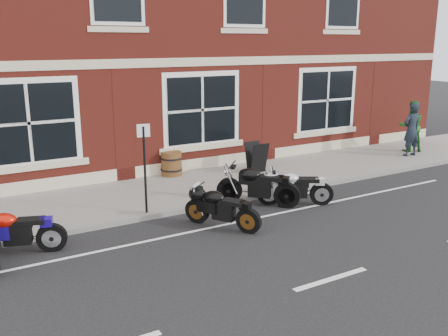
{
  "coord_description": "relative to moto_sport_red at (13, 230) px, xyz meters",
  "views": [
    {
      "loc": [
        -5.6,
        -8.85,
        4.0
      ],
      "look_at": [
        0.56,
        1.6,
        0.9
      ],
      "focal_mm": 40.0,
      "sensor_mm": 36.0,
      "label": 1
    }
  ],
  "objects": [
    {
      "name": "ground",
      "position": [
        4.54,
        -0.93,
        -0.49
      ],
      "size": [
        80.0,
        80.0,
        0.0
      ],
      "primitive_type": "plane",
      "color": "black",
      "rests_on": "ground"
    },
    {
      "name": "barrel_planter",
      "position": [
        4.88,
        3.37,
        -0.02
      ],
      "size": [
        0.64,
        0.64,
        0.71
      ],
      "color": "#523C15",
      "rests_on": "sidewalk"
    },
    {
      "name": "moto_sport_black",
      "position": [
        4.15,
        -0.81,
        -0.01
      ],
      "size": [
        1.04,
        1.67,
        0.84
      ],
      "rotation": [
        0.0,
        0.0,
        0.53
      ],
      "color": "black",
      "rests_on": "ground"
    },
    {
      "name": "moto_naked_black",
      "position": [
        5.7,
        0.11,
        0.06
      ],
      "size": [
        1.54,
        1.65,
        0.96
      ],
      "rotation": [
        0.0,
        0.0,
        0.75
      ],
      "color": "black",
      "rests_on": "ground"
    },
    {
      "name": "pedestrian_left",
      "position": [
        13.12,
        1.55,
        0.55
      ],
      "size": [
        0.71,
        0.5,
        1.85
      ],
      "primitive_type": "imported",
      "rotation": [
        0.0,
        0.0,
        3.06
      ],
      "color": "black",
      "rests_on": "sidewalk"
    },
    {
      "name": "kerb",
      "position": [
        4.54,
        0.49,
        -0.43
      ],
      "size": [
        30.0,
        0.16,
        0.12
      ],
      "primitive_type": "cube",
      "color": "slate",
      "rests_on": "ground"
    },
    {
      "name": "pedestrian_right",
      "position": [
        13.72,
        2.07,
        0.54
      ],
      "size": [
        1.09,
        0.99,
        1.82
      ],
      "primitive_type": "imported",
      "rotation": [
        0.0,
        0.0,
        2.72
      ],
      "color": "#1B5F1B",
      "rests_on": "sidewalk"
    },
    {
      "name": "moto_sport_red",
      "position": [
        0.0,
        0.0,
        0.0
      ],
      "size": [
        1.84,
        0.77,
        0.86
      ],
      "rotation": [
        0.0,
        0.0,
        1.22
      ],
      "color": "black",
      "rests_on": "ground"
    },
    {
      "name": "a_board_sign",
      "position": [
        7.25,
        2.38,
        0.09
      ],
      "size": [
        0.57,
        0.39,
        0.93
      ],
      "primitive_type": null,
      "rotation": [
        0.0,
        0.0,
        0.03
      ],
      "color": "black",
      "rests_on": "sidewalk"
    },
    {
      "name": "sidewalk",
      "position": [
        4.54,
        2.07,
        -0.43
      ],
      "size": [
        30.0,
        3.0,
        0.12
      ],
      "primitive_type": "cube",
      "color": "slate",
      "rests_on": "ground"
    },
    {
      "name": "moto_sport_silver",
      "position": [
        6.5,
        -0.37,
        -0.0
      ],
      "size": [
        1.68,
        1.09,
        0.85
      ],
      "rotation": [
        0.0,
        0.0,
        1.02
      ],
      "color": "black",
      "rests_on": "ground"
    },
    {
      "name": "parking_sign",
      "position": [
        2.97,
        0.62,
        0.83
      ],
      "size": [
        0.29,
        0.08,
        2.08
      ],
      "rotation": [
        0.0,
        0.0,
        -0.2
      ],
      "color": "black",
      "rests_on": "sidewalk"
    }
  ]
}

